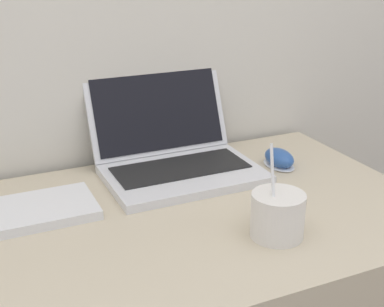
{
  "coord_description": "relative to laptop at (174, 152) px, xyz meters",
  "views": [
    {
      "loc": [
        -0.4,
        -0.58,
        1.26
      ],
      "look_at": [
        0.06,
        0.44,
        0.83
      ],
      "focal_mm": 50.0,
      "sensor_mm": 36.0,
      "label": 1
    }
  ],
  "objects": [
    {
      "name": "computer_mouse",
      "position": [
        0.25,
        -0.08,
        -0.03
      ],
      "size": [
        0.06,
        0.1,
        0.04
      ],
      "color": "white",
      "rests_on": "desk"
    },
    {
      "name": "drink_cup",
      "position": [
        0.05,
        -0.38,
        -0.0
      ],
      "size": [
        0.1,
        0.1,
        0.18
      ],
      "color": "silver",
      "rests_on": "desk"
    },
    {
      "name": "laptop",
      "position": [
        0.0,
        0.0,
        0.0
      ],
      "size": [
        0.36,
        0.33,
        0.22
      ],
      "color": "silver",
      "rests_on": "desk"
    }
  ]
}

